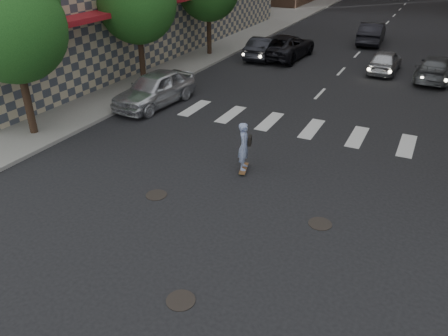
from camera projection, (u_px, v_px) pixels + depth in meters
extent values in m
plane|color=black|center=(190.00, 230.00, 12.71)|extent=(160.00, 160.00, 0.00)
cube|color=gray|center=(159.00, 45.00, 34.19)|extent=(13.00, 80.00, 0.15)
cube|color=black|center=(105.00, 51.00, 24.08)|extent=(0.30, 14.00, 4.00)
cube|color=maroon|center=(112.00, 12.00, 22.78)|extent=(1.60, 14.00, 0.25)
cylinder|color=#382619|center=(27.00, 101.00, 18.08)|extent=(0.32, 0.32, 2.80)
sphere|color=#184316|center=(11.00, 29.00, 16.72)|extent=(4.20, 4.20, 4.20)
sphere|color=#184316|center=(23.00, 2.00, 16.70)|extent=(2.80, 2.80, 2.80)
cylinder|color=#382619|center=(142.00, 58.00, 24.41)|extent=(0.32, 0.32, 2.80)
sphere|color=#184316|center=(137.00, 4.00, 23.05)|extent=(4.20, 4.20, 4.20)
cylinder|color=#382619|center=(209.00, 33.00, 30.74)|extent=(0.32, 0.32, 2.80)
cylinder|color=black|center=(181.00, 300.00, 10.25)|extent=(0.70, 0.70, 0.02)
cylinder|color=black|center=(156.00, 195.00, 14.44)|extent=(0.70, 0.70, 0.02)
cylinder|color=black|center=(320.00, 224.00, 12.99)|extent=(0.70, 0.70, 0.02)
cube|color=brown|center=(244.00, 168.00, 15.92)|extent=(0.47, 0.97, 0.02)
cylinder|color=green|center=(240.00, 174.00, 15.67)|extent=(0.05, 0.07, 0.06)
cylinder|color=green|center=(244.00, 174.00, 15.65)|extent=(0.05, 0.07, 0.06)
cylinder|color=green|center=(243.00, 165.00, 16.25)|extent=(0.05, 0.07, 0.06)
cylinder|color=green|center=(247.00, 166.00, 16.23)|extent=(0.05, 0.07, 0.06)
imported|color=#829ABD|center=(244.00, 146.00, 15.50)|extent=(0.58, 0.73, 1.77)
cube|color=black|center=(250.00, 140.00, 15.41)|extent=(0.18, 0.31, 0.33)
imported|color=silver|center=(155.00, 89.00, 21.82)|extent=(2.42, 5.12, 1.69)
imported|color=black|center=(264.00, 48.00, 30.42)|extent=(1.83, 4.57, 1.48)
imported|color=#4F5256|center=(436.00, 69.00, 25.71)|extent=(2.46, 5.00, 1.40)
imported|color=black|center=(286.00, 46.00, 30.48)|extent=(2.97, 5.88, 1.59)
imported|color=#B4B5BB|center=(385.00, 61.00, 27.25)|extent=(1.76, 4.16, 1.40)
imported|color=black|center=(372.00, 33.00, 34.50)|extent=(2.04, 5.12, 1.66)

